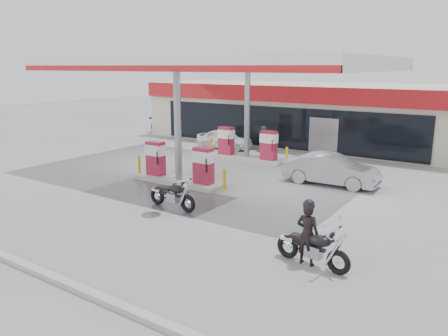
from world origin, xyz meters
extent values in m
plane|color=gray|center=(0.00, 0.00, 0.00)|extent=(90.00, 90.00, 0.00)
cube|color=#4C4C4F|center=(0.50, 0.00, 0.00)|extent=(6.00, 3.00, 0.00)
cylinder|color=#38383A|center=(2.00, -2.00, 0.00)|extent=(0.70, 0.70, 0.01)
cube|color=beige|center=(0.00, 16.00, 2.00)|extent=(22.00, 8.00, 4.00)
cube|color=black|center=(0.00, 11.97, 1.40)|extent=(18.00, 0.10, 2.60)
cube|color=#B0151A|center=(0.00, 11.90, 3.50)|extent=(22.00, 0.25, 1.00)
cube|color=navy|center=(7.00, 11.85, 3.50)|extent=(3.50, 0.12, 0.80)
cube|color=gray|center=(3.00, 11.93, 1.10)|extent=(1.80, 0.14, 2.20)
cube|color=silver|center=(0.00, 5.00, 5.30)|extent=(16.00, 10.00, 0.60)
cube|color=#B0151A|center=(0.00, 0.05, 5.12)|extent=(16.00, 0.12, 0.24)
cube|color=#B0151A|center=(0.00, 9.95, 5.12)|extent=(16.00, 0.12, 0.24)
cylinder|color=gray|center=(0.00, 2.00, 2.59)|extent=(0.32, 0.32, 5.00)
cylinder|color=gray|center=(0.00, 8.00, 2.59)|extent=(0.32, 0.32, 5.00)
cube|color=#9E9E99|center=(0.00, 2.00, 0.09)|extent=(4.50, 1.30, 0.18)
cube|color=maroon|center=(-1.40, 2.00, 0.98)|extent=(0.85, 0.48, 1.60)
cube|color=maroon|center=(1.40, 2.00, 0.98)|extent=(0.85, 0.48, 1.60)
cube|color=silver|center=(-1.40, 2.00, 1.38)|extent=(0.88, 0.52, 0.50)
cube|color=silver|center=(1.40, 2.00, 1.38)|extent=(0.88, 0.52, 0.50)
cylinder|color=#CA9D0B|center=(-2.50, 2.00, 0.54)|extent=(0.14, 0.14, 0.90)
cylinder|color=#CA9D0B|center=(2.50, 2.00, 0.54)|extent=(0.14, 0.14, 0.90)
cube|color=#9E9E99|center=(0.00, 8.00, 0.09)|extent=(4.50, 1.30, 0.18)
cube|color=maroon|center=(-1.40, 8.00, 0.98)|extent=(0.85, 0.48, 1.60)
cube|color=maroon|center=(1.40, 8.00, 0.98)|extent=(0.85, 0.48, 1.60)
cube|color=silver|center=(-1.40, 8.00, 1.38)|extent=(0.88, 0.52, 0.50)
cube|color=silver|center=(1.40, 8.00, 1.38)|extent=(0.88, 0.52, 0.50)
cylinder|color=#CA9D0B|center=(-2.50, 8.00, 0.54)|extent=(0.14, 0.14, 0.90)
cylinder|color=#CA9D0B|center=(2.50, 8.00, 0.54)|extent=(0.14, 0.14, 0.90)
torus|color=black|center=(9.17, -2.71, 0.33)|extent=(0.68, 0.24, 0.67)
torus|color=black|center=(7.65, -2.52, 0.33)|extent=(0.68, 0.24, 0.67)
cube|color=gray|center=(8.46, -2.62, 0.42)|extent=(0.47, 0.32, 0.33)
cube|color=black|center=(8.29, -2.60, 0.53)|extent=(1.00, 0.23, 0.09)
ellipsoid|color=black|center=(8.62, -2.64, 0.78)|extent=(0.66, 0.43, 0.31)
cube|color=black|center=(8.07, -2.57, 0.71)|extent=(0.64, 0.34, 0.11)
cylinder|color=silver|center=(8.95, -2.68, 1.11)|extent=(0.14, 0.84, 0.04)
sphere|color=silver|center=(9.08, -2.70, 0.98)|extent=(0.20, 0.20, 0.20)
cylinder|color=silver|center=(7.92, -2.40, 0.31)|extent=(1.00, 0.21, 0.09)
imported|color=black|center=(8.25, -2.60, 0.86)|extent=(0.63, 0.42, 1.72)
torus|color=black|center=(2.94, -1.04, 0.34)|extent=(0.69, 0.19, 0.68)
torus|color=black|center=(1.38, -0.96, 0.34)|extent=(0.69, 0.19, 0.68)
cube|color=gray|center=(2.21, -1.00, 0.43)|extent=(0.47, 0.29, 0.34)
cube|color=black|center=(2.04, -0.99, 0.54)|extent=(1.02, 0.17, 0.09)
ellipsoid|color=black|center=(2.37, -1.01, 0.79)|extent=(0.65, 0.39, 0.32)
cube|color=black|center=(1.81, -0.98, 0.72)|extent=(0.64, 0.30, 0.11)
cylinder|color=silver|center=(2.71, -1.03, 1.13)|extent=(0.09, 0.86, 0.04)
sphere|color=silver|center=(2.85, -1.04, 1.00)|extent=(0.20, 0.20, 0.20)
cylinder|color=silver|center=(1.65, -0.82, 0.32)|extent=(1.02, 0.14, 0.09)
imported|color=silver|center=(-2.99, 10.20, 0.62)|extent=(3.78, 1.88, 1.24)
imported|color=slate|center=(-0.44, 10.80, 0.79)|extent=(0.64, 0.80, 1.59)
imported|color=#96989D|center=(5.87, 5.60, 0.69)|extent=(4.26, 1.63, 1.38)
imported|color=black|center=(-10.00, 13.93, 0.63)|extent=(4.66, 2.75, 1.27)
camera|label=1|loc=(12.48, -12.87, 5.22)|focal=35.00mm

